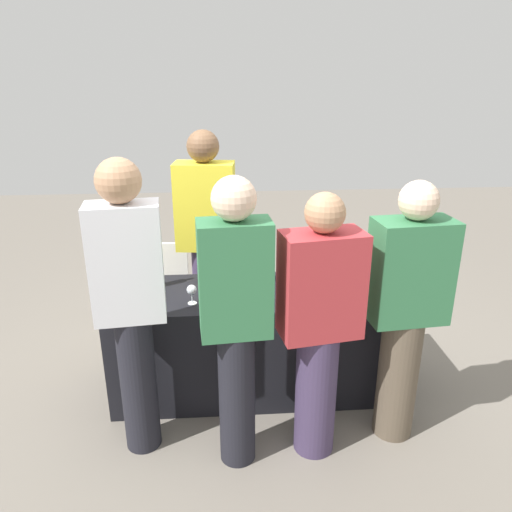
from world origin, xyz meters
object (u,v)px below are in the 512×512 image
wine_bottle_1 (155,271)px  guest_3 (406,309)px  wine_glass_1 (214,284)px  wine_glass_0 (192,290)px  guest_2 (319,324)px  wine_bottle_4 (259,267)px  ice_bucket (348,270)px  guest_1 (236,317)px  wine_glass_2 (290,282)px  wine_bottle_3 (225,272)px  server_pouring (206,237)px  menu_board (154,283)px  guest_0 (130,301)px  wine_bottle_5 (299,270)px  wine_bottle_2 (205,268)px  wine_bottle_0 (136,275)px

wine_bottle_1 → guest_3: size_ratio=0.19×
wine_glass_1 → wine_glass_0: bearing=-154.9°
guest_2 → guest_3: size_ratio=0.98×
wine_bottle_4 → guest_2: bearing=-70.6°
ice_bucket → guest_1: size_ratio=0.11×
wine_glass_0 → wine_glass_2: 0.63m
wine_bottle_3 → server_pouring: size_ratio=0.18×
menu_board → ice_bucket: bearing=-24.9°
wine_glass_0 → guest_0: guest_0 is taller
wine_bottle_5 → wine_glass_1: wine_bottle_5 is taller
wine_glass_0 → wine_glass_1: 0.15m
server_pouring → menu_board: 0.86m
ice_bucket → guest_2: 0.84m
wine_glass_2 → wine_glass_0: bearing=-173.4°
wine_bottle_1 → wine_bottle_5: bearing=-2.7°
wine_bottle_4 → wine_glass_1: bearing=-143.4°
wine_bottle_4 → wine_glass_0: (-0.44, -0.29, -0.03)m
wine_bottle_1 → server_pouring: server_pouring is taller
ice_bucket → wine_glass_1: bearing=-166.8°
wine_bottle_4 → wine_glass_1: size_ratio=2.22×
wine_bottle_3 → guest_3: size_ratio=0.20×
guest_2 → wine_glass_0: bearing=136.4°
ice_bucket → wine_bottle_2: bearing=178.7°
guest_2 → server_pouring: bearing=108.1°
wine_bottle_0 → wine_glass_1: (0.51, -0.16, -0.01)m
guest_3 → wine_bottle_5: bearing=125.1°
wine_bottle_3 → wine_glass_2: bearing=-19.8°
wine_glass_1 → wine_bottle_5: bearing=16.0°
wine_glass_2 → wine_glass_1: bearing=-178.9°
wine_bottle_4 → wine_bottle_5: size_ratio=1.03×
wine_bottle_1 → wine_bottle_5: wine_bottle_5 is taller
wine_bottle_0 → guest_2: size_ratio=0.20×
wine_glass_1 → menu_board: bearing=116.2°
ice_bucket → wine_bottle_3: bearing=-176.2°
wine_bottle_3 → wine_glass_2: wine_bottle_3 is taller
wine_glass_0 → guest_3: guest_3 is taller
server_pouring → wine_bottle_4: bearing=135.8°
wine_glass_0 → guest_0: 0.50m
wine_bottle_3 → guest_0: bearing=-130.4°
wine_glass_0 → guest_0: (-0.30, -0.38, 0.12)m
wine_bottle_0 → menu_board: (-0.03, 0.94, -0.47)m
wine_bottle_1 → wine_bottle_2: wine_bottle_2 is taller
guest_3 → server_pouring: bearing=130.8°
wine_bottle_0 → wine_bottle_4: 0.81m
guest_3 → guest_0: bearing=174.5°
guest_0 → guest_2: bearing=-12.0°
wine_bottle_0 → guest_2: 1.29m
wine_bottle_3 → guest_3: 1.18m
wine_glass_1 → guest_1: guest_1 is taller
wine_bottle_0 → guest_3: (1.59, -0.60, -0.00)m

